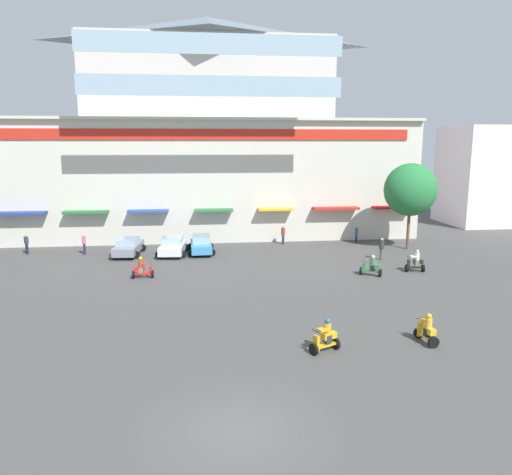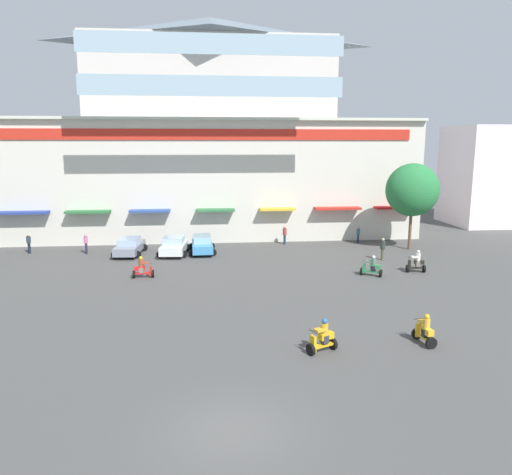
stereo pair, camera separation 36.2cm
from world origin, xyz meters
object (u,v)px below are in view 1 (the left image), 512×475
Objects in this scene: plaza_tree_1 at (411,190)px; pedestrian_3 at (84,243)px; parked_car_0 at (128,247)px; pedestrian_4 at (26,243)px; parked_car_2 at (201,244)px; scooter_rider_4 at (415,263)px; parked_car_1 at (173,246)px; scooter_rider_1 at (427,331)px; pedestrian_0 at (283,234)px; scooter_rider_2 at (142,269)px; pedestrian_2 at (356,233)px; scooter_rider_5 at (325,338)px; pedestrian_1 at (381,247)px; scooter_rider_0 at (371,267)px.

plaza_tree_1 is 4.39× the size of pedestrian_3.
pedestrian_4 is at bearing 170.95° from parked_car_0.
scooter_rider_4 reaches higher than parked_car_2.
pedestrian_4 reaches higher than parked_car_1.
plaza_tree_1 reaches higher than pedestrian_3.
pedestrian_0 reaches higher than scooter_rider_1.
scooter_rider_4 reaches higher than scooter_rider_1.
pedestrian_4 is (-31.92, 1.67, -4.17)m from plaza_tree_1.
pedestrian_2 is at bearing 29.00° from scooter_rider_2.
scooter_rider_4 reaches higher than scooter_rider_5.
scooter_rider_1 is 22.99m from pedestrian_0.
pedestrian_0 reaches higher than scooter_rider_4.
pedestrian_3 reaches higher than pedestrian_4.
parked_car_1 is 16.69m from pedestrian_1.
pedestrian_1 reaches higher than pedestrian_4.
pedestrian_0 is at bearing 125.86° from scooter_rider_4.
scooter_rider_5 is 0.91× the size of pedestrian_0.
parked_car_1 is 1.03× the size of parked_car_2.
parked_car_0 is 20.27m from pedestrian_1.
scooter_rider_0 is at bearing -169.30° from scooter_rider_4.
parked_car_0 is at bearing -9.05° from pedestrian_4.
pedestrian_1 reaches higher than pedestrian_2.
pedestrian_4 reaches higher than scooter_rider_1.
pedestrian_2 is at bearing 69.09° from scooter_rider_5.
scooter_rider_1 reaches higher than parked_car_0.
parked_car_0 is at bearing -172.11° from pedestrian_2.
parked_car_1 is 10.18m from pedestrian_0.
scooter_rider_1 is at bearing -97.30° from scooter_rider_0.
pedestrian_2 is at bearing 138.61° from plaza_tree_1.
pedestrian_2 is (4.02, 22.71, 0.31)m from scooter_rider_1.
plaza_tree_1 reaches higher than pedestrian_1.
parked_car_1 is 2.79× the size of scooter_rider_5.
scooter_rider_1 is 16.47m from pedestrian_1.
parked_car_1 reaches higher than scooter_rider_0.
parked_car_1 is 23.23m from scooter_rider_1.
pedestrian_1 is (3.87, 16.00, 0.39)m from scooter_rider_1.
scooter_rider_5 is at bearing -117.76° from scooter_rider_0.
pedestrian_2 is 28.42m from pedestrian_4.
pedestrian_2 is (-3.54, 3.12, -4.20)m from plaza_tree_1.
pedestrian_4 reaches higher than pedestrian_2.
pedestrian_3 reaches higher than scooter_rider_1.
scooter_rider_0 is 15.60m from scooter_rider_2.
scooter_rider_0 is 13.52m from scooter_rider_5.
pedestrian_1 reaches higher than parked_car_2.
scooter_rider_2 reaches higher than parked_car_0.
scooter_rider_5 is at bearing -95.10° from pedestrian_0.
pedestrian_1 is at bearing 62.13° from scooter_rider_5.
scooter_rider_2 reaches higher than scooter_rider_0.
scooter_rider_4 is at bearing -85.00° from pedestrian_2.
scooter_rider_5 reaches higher than scooter_rider_1.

